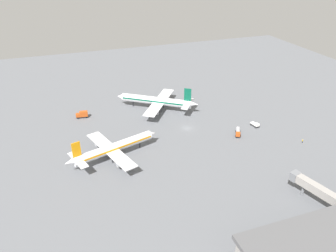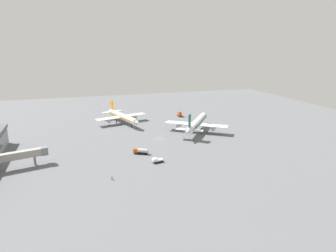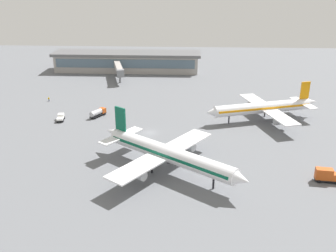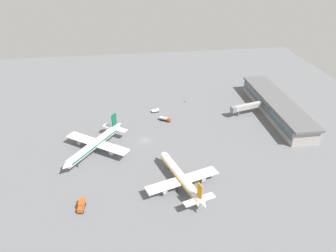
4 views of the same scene
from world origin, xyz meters
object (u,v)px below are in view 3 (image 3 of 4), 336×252
(airplane_taxiing, at_px, (264,108))
(pushback_tractor, at_px, (61,117))
(airplane_at_gate, at_px, (168,154))
(ground_crew_worker, at_px, (49,99))
(catering_truck, at_px, (327,175))
(fuel_truck, at_px, (98,113))

(airplane_taxiing, xyz_separation_m, pushback_tractor, (66.26, 3.44, -3.39))
(airplane_at_gate, relative_size, ground_crew_worker, 21.97)
(pushback_tractor, xyz_separation_m, ground_crew_worker, (10.64, -19.31, -0.12))
(airplane_at_gate, bearing_deg, catering_truck, 30.67)
(airplane_at_gate, height_order, fuel_truck, airplane_at_gate)
(fuel_truck, distance_m, ground_crew_worker, 26.82)
(airplane_taxiing, height_order, ground_crew_worker, airplane_taxiing)
(airplane_at_gate, distance_m, catering_truck, 37.14)
(ground_crew_worker, bearing_deg, catering_truck, -160.28)
(airplane_at_gate, xyz_separation_m, pushback_tractor, (36.82, -32.55, -3.77))
(catering_truck, bearing_deg, fuel_truck, 154.55)
(pushback_tractor, bearing_deg, airplane_at_gate, -140.04)
(catering_truck, height_order, ground_crew_worker, catering_truck)
(airplane_at_gate, bearing_deg, ground_crew_worker, 168.23)
(pushback_tractor, relative_size, catering_truck, 0.80)
(airplane_taxiing, bearing_deg, pushback_tractor, -14.38)
(airplane_at_gate, xyz_separation_m, fuel_truck, (25.37, -36.65, -3.35))
(airplane_taxiing, xyz_separation_m, fuel_truck, (54.81, -0.66, -2.97))
(pushback_tractor, relative_size, fuel_truck, 0.73)
(pushback_tractor, xyz_separation_m, catering_truck, (-73.69, 35.84, 0.73))
(airplane_taxiing, xyz_separation_m, catering_truck, (-7.42, 39.28, -2.66))
(airplane_taxiing, distance_m, fuel_truck, 54.90)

